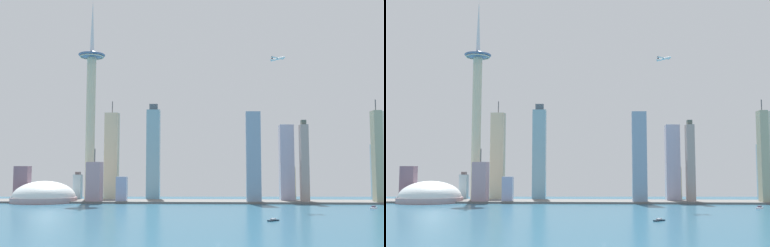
# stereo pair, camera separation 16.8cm
# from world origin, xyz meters

# --- Properties ---
(ground_plane) EXTENTS (6000.00, 6000.00, 0.00)m
(ground_plane) POSITION_xyz_m (0.00, 0.00, 0.00)
(ground_plane) COLOR #23536D
(waterfront_pier) EXTENTS (893.06, 78.44, 3.18)m
(waterfront_pier) POSITION_xyz_m (0.00, 456.21, 1.59)
(waterfront_pier) COLOR slate
(waterfront_pier) RESTS_ON ground
(observation_tower) EXTENTS (47.17, 47.17, 361.66)m
(observation_tower) POSITION_xyz_m (-221.27, 470.13, 175.90)
(observation_tower) COLOR beige
(observation_tower) RESTS_ON ground
(stadium_dome) EXTENTS (108.82, 108.82, 54.28)m
(stadium_dome) POSITION_xyz_m (-288.94, 438.62, 8.17)
(stadium_dome) COLOR #AA9095
(stadium_dome) RESTS_ON ground
(skyscraper_2) EXTENTS (13.93, 15.12, 51.22)m
(skyscraper_2) POSITION_xyz_m (-251.83, 506.33, 24.08)
(skyscraper_2) COLOR #859CAA
(skyscraper_2) RESTS_ON ground
(skyscraper_3) EXTENTS (23.94, 15.37, 150.58)m
(skyscraper_3) POSITION_xyz_m (60.45, 435.66, 75.29)
(skyscraper_3) COLOR #7D97B3
(skyscraper_3) RESTS_ON ground
(skyscraper_4) EXTENTS (24.03, 19.54, 60.93)m
(skyscraper_4) POSITION_xyz_m (-332.08, 451.21, 30.47)
(skyscraper_4) COLOR slate
(skyscraper_4) RESTS_ON ground
(skyscraper_5) EXTENTS (17.26, 23.30, 110.59)m
(skyscraper_5) POSITION_xyz_m (292.25, 534.08, 52.56)
(skyscraper_5) COLOR #94B5C1
(skyscraper_5) RESTS_ON ground
(skyscraper_6) EXTENTS (13.31, 21.78, 169.17)m
(skyscraper_6) POSITION_xyz_m (260.34, 433.08, 75.43)
(skyscraper_6) COLOR #9DA184
(skyscraper_6) RESTS_ON ground
(skyscraper_7) EXTENTS (23.44, 25.29, 89.87)m
(skyscraper_7) POSITION_xyz_m (-202.74, 432.58, 33.81)
(skyscraper_7) COLOR #AA8D99
(skyscraper_7) RESTS_ON ground
(skyscraper_8) EXTENTS (27.51, 15.54, 71.01)m
(skyscraper_8) POSITION_xyz_m (128.46, 523.98, 32.31)
(skyscraper_8) COLOR beige
(skyscraper_8) RESTS_ON ground
(skyscraper_9) EXTENTS (17.44, 13.97, 43.21)m
(skyscraper_9) POSITION_xyz_m (-158.13, 439.35, 21.61)
(skyscraper_9) COLOR #98A3CB
(skyscraper_9) RESTS_ON ground
(skyscraper_10) EXTENTS (24.52, 14.21, 176.93)m
(skyscraper_10) POSITION_xyz_m (-116.75, 523.55, 85.09)
(skyscraper_10) COLOR #7BAABD
(skyscraper_10) RESTS_ON ground
(skyscraper_11) EXTENTS (25.65, 16.58, 184.37)m
(skyscraper_11) POSITION_xyz_m (-196.87, 535.14, 81.09)
(skyscraper_11) COLOR beige
(skyscraper_11) RESTS_ON ground
(skyscraper_12) EXTENTS (13.05, 20.53, 137.68)m
(skyscraper_12) POSITION_xyz_m (145.89, 450.38, 66.40)
(skyscraper_12) COLOR #A1938E
(skyscraper_12) RESTS_ON ground
(skyscraper_13) EXTENTS (23.73, 23.27, 131.98)m
(skyscraper_13) POSITION_xyz_m (120.39, 476.47, 65.99)
(skyscraper_13) COLOR #AFACC7
(skyscraper_13) RESTS_ON ground
(boat_0) EXTENTS (13.78, 14.04, 2.77)m
(boat_0) POSITION_xyz_m (58.79, 154.78, 1.00)
(boat_0) COLOR black
(boat_0) RESTS_ON ground
(boat_1) EXTENTS (12.95, 14.92, 4.28)m
(boat_1) POSITION_xyz_m (218.94, 330.87, 1.58)
(boat_1) COLOR white
(boat_1) RESTS_ON ground
(airplane) EXTENTS (22.56, 24.35, 8.09)m
(airplane) POSITION_xyz_m (93.60, 360.99, 222.56)
(airplane) COLOR white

